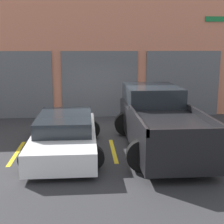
% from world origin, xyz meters
% --- Properties ---
extents(ground_plane, '(28.00, 28.00, 0.00)m').
position_xyz_m(ground_plane, '(0.00, 0.00, 0.00)').
color(ground_plane, '#2D2D30').
extents(shophouse_building, '(17.77, 0.68, 5.65)m').
position_xyz_m(shophouse_building, '(-0.01, 3.29, 2.78)').
color(shophouse_building, '#D17A5B').
rests_on(shophouse_building, ground).
extents(pickup_truck, '(2.53, 5.27, 1.79)m').
position_xyz_m(pickup_truck, '(1.45, -1.51, 0.85)').
color(pickup_truck, black).
rests_on(pickup_truck, ground).
extents(sedan_white, '(2.20, 4.50, 1.12)m').
position_xyz_m(sedan_white, '(-1.45, -1.76, 0.54)').
color(sedan_white, white).
rests_on(sedan_white, ground).
extents(parking_stripe_far_left, '(0.12, 2.20, 0.01)m').
position_xyz_m(parking_stripe_far_left, '(-2.89, -1.79, 0.00)').
color(parking_stripe_far_left, gold).
rests_on(parking_stripe_far_left, ground).
extents(parking_stripe_left, '(0.12, 2.20, 0.01)m').
position_xyz_m(parking_stripe_left, '(0.00, -1.79, 0.00)').
color(parking_stripe_left, gold).
rests_on(parking_stripe_left, ground).
extents(parking_stripe_centre, '(0.12, 2.20, 0.01)m').
position_xyz_m(parking_stripe_centre, '(2.89, -1.79, 0.00)').
color(parking_stripe_centre, gold).
rests_on(parking_stripe_centre, ground).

